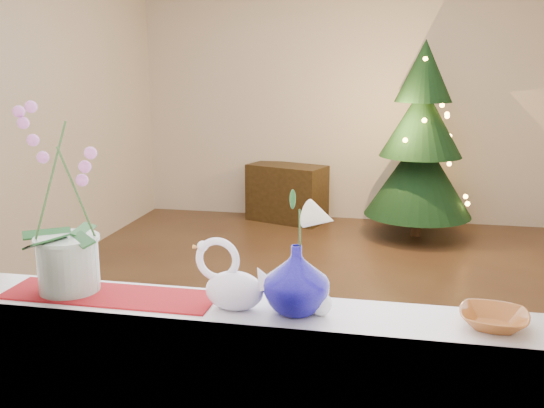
% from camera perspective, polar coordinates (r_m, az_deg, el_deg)
% --- Properties ---
extents(ground, '(5.00, 5.00, 0.00)m').
position_cam_1_polar(ground, '(4.43, 4.14, -9.06)').
color(ground, '#3C2418').
rests_on(ground, ground).
extents(wall_back, '(4.50, 0.10, 2.70)m').
position_cam_1_polar(wall_back, '(6.61, 7.19, 10.14)').
color(wall_back, beige).
rests_on(wall_back, ground).
extents(wall_front, '(4.50, 0.10, 2.70)m').
position_cam_1_polar(wall_front, '(1.69, -6.23, 2.54)').
color(wall_front, beige).
rests_on(wall_front, ground).
extents(wall_left, '(0.10, 5.00, 2.70)m').
position_cam_1_polar(wall_left, '(4.93, -22.77, 8.37)').
color(wall_left, beige).
rests_on(wall_left, ground).
extents(windowsill, '(2.20, 0.26, 0.04)m').
position_cam_1_polar(windowsill, '(1.94, -4.73, -9.99)').
color(windowsill, white).
rests_on(windowsill, window_apron).
extents(window_frame, '(2.22, 0.06, 1.60)m').
position_cam_1_polar(window_frame, '(1.69, -6.21, 14.49)').
color(window_frame, white).
rests_on(window_frame, windowsill).
extents(runner, '(0.70, 0.20, 0.01)m').
position_cam_1_polar(runner, '(2.06, -15.06, -8.27)').
color(runner, maroon).
rests_on(runner, windowsill).
extents(orchid_pot, '(0.28, 0.28, 0.62)m').
position_cam_1_polar(orchid_pot, '(2.05, -19.04, 0.36)').
color(orchid_pot, silver).
rests_on(orchid_pot, windowsill).
extents(swan, '(0.27, 0.19, 0.21)m').
position_cam_1_polar(swan, '(1.86, -3.58, -6.78)').
color(swan, white).
rests_on(swan, windowsill).
extents(blue_vase, '(0.23, 0.23, 0.24)m').
position_cam_1_polar(blue_vase, '(1.83, 2.30, -6.61)').
color(blue_vase, '#0B0669').
rests_on(blue_vase, windowsill).
extents(lily, '(0.13, 0.08, 0.18)m').
position_cam_1_polar(lily, '(1.77, 2.36, -0.14)').
color(lily, beige).
rests_on(lily, blue_vase).
extents(paperweight, '(0.09, 0.09, 0.07)m').
position_cam_1_polar(paperweight, '(1.84, 4.57, -9.35)').
color(paperweight, white).
rests_on(paperweight, windowsill).
extents(amber_dish, '(0.19, 0.19, 0.04)m').
position_cam_1_polar(amber_dish, '(1.87, 20.14, -10.25)').
color(amber_dish, '#985321').
rests_on(amber_dish, windowsill).
extents(xmas_tree, '(1.04, 1.04, 1.90)m').
position_cam_1_polar(xmas_tree, '(6.03, 13.82, 5.80)').
color(xmas_tree, black).
rests_on(xmas_tree, ground).
extents(side_table, '(0.91, 0.66, 0.61)m').
position_cam_1_polar(side_table, '(6.57, 1.41, 1.04)').
color(side_table, black).
rests_on(side_table, ground).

